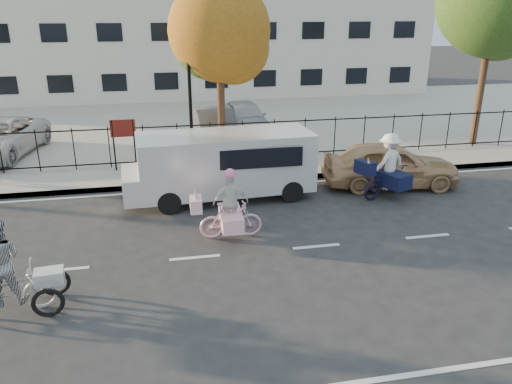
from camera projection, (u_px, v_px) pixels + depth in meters
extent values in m
plane|color=#333334|center=(195.00, 258.00, 11.80)|extent=(120.00, 120.00, 0.00)
cube|color=#A8A399|center=(182.00, 185.00, 16.41)|extent=(60.00, 0.10, 0.15)
cube|color=#A8A399|center=(181.00, 175.00, 17.38)|extent=(60.00, 2.20, 0.15)
cube|color=#A8A399|center=(171.00, 121.00, 25.56)|extent=(60.00, 15.60, 0.15)
cube|color=silver|center=(163.00, 47.00, 33.72)|extent=(34.00, 10.00, 6.00)
cylinder|color=black|center=(191.00, 111.00, 17.39)|extent=(0.12, 0.12, 4.00)
sphere|color=white|center=(188.00, 47.00, 16.64)|extent=(0.36, 0.36, 0.36)
cylinder|color=black|center=(114.00, 146.00, 17.28)|extent=(0.06, 0.06, 1.80)
cylinder|color=black|center=(135.00, 145.00, 17.41)|extent=(0.06, 0.06, 1.80)
cube|color=#59140F|center=(123.00, 128.00, 17.13)|extent=(0.85, 0.04, 0.60)
imported|color=silver|center=(5.00, 291.00, 9.52)|extent=(1.93, 0.86, 0.98)
torus|color=black|center=(48.00, 303.00, 9.46)|extent=(0.62, 0.16, 0.61)
torus|color=black|center=(55.00, 282.00, 10.17)|extent=(0.62, 0.16, 0.61)
cube|color=white|center=(49.00, 277.00, 9.69)|extent=(0.59, 0.44, 0.27)
imported|color=#F3B8CD|center=(231.00, 220.00, 12.69)|extent=(1.62, 0.51, 0.97)
imported|color=silver|center=(231.00, 202.00, 12.52)|extent=(0.90, 0.40, 1.52)
cube|color=#F3B9C5|center=(196.00, 204.00, 12.39)|extent=(0.31, 0.54, 0.35)
cone|color=silver|center=(195.00, 193.00, 12.28)|extent=(0.12, 0.12, 0.31)
cube|color=#F3B9C5|center=(231.00, 218.00, 12.67)|extent=(0.57, 1.27, 0.39)
sphere|color=pink|center=(230.00, 174.00, 12.26)|extent=(0.27, 0.27, 0.27)
imported|color=#120F33|center=(387.00, 181.00, 15.47)|extent=(2.03, 1.34, 1.01)
imported|color=white|center=(389.00, 162.00, 15.25)|extent=(1.30, 1.03, 1.76)
cube|color=#0F1434|center=(365.00, 167.00, 14.74)|extent=(0.54, 0.70, 0.40)
cone|color=gold|center=(363.00, 158.00, 14.84)|extent=(0.13, 0.26, 0.36)
cone|color=gold|center=(368.00, 162.00, 14.47)|extent=(0.13, 0.26, 0.36)
cube|color=#0F1434|center=(387.00, 177.00, 15.43)|extent=(1.11, 1.58, 0.45)
cube|color=white|center=(226.00, 162.00, 15.12)|extent=(5.32, 2.23, 1.74)
cube|color=white|center=(131.00, 183.00, 14.77)|extent=(0.59, 1.91, 0.77)
cylinder|color=black|center=(167.00, 201.00, 14.29)|extent=(0.69, 0.29, 0.68)
cylinder|color=black|center=(166.00, 182.00, 15.86)|extent=(0.69, 0.29, 0.68)
cylinder|color=black|center=(291.00, 193.00, 14.96)|extent=(0.69, 0.29, 0.68)
cylinder|color=black|center=(278.00, 175.00, 16.53)|extent=(0.69, 0.29, 0.68)
imported|color=tan|center=(390.00, 165.00, 16.26)|extent=(4.56, 2.36, 1.48)
imported|color=#4D5055|center=(215.00, 127.00, 20.74)|extent=(1.71, 4.49, 1.46)
imported|color=#B1B5B9|center=(245.00, 117.00, 22.57)|extent=(2.00, 4.33, 1.44)
cylinder|color=#442D1D|center=(221.00, 107.00, 18.35)|extent=(0.28, 0.28, 4.20)
sphere|color=#9F6219|center=(219.00, 30.00, 17.40)|extent=(3.60, 3.60, 3.60)
sphere|color=#9F6219|center=(233.00, 47.00, 17.89)|extent=(2.64, 2.64, 2.64)
cylinder|color=#442D1D|center=(481.00, 86.00, 20.20)|extent=(0.28, 0.28, 5.11)
sphere|color=#385B1E|center=(500.00, 19.00, 19.58)|extent=(3.21, 3.21, 3.21)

